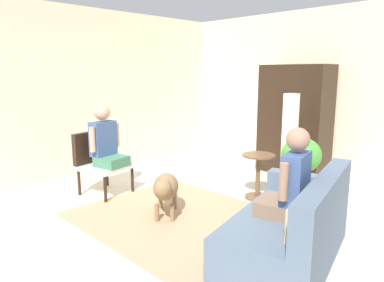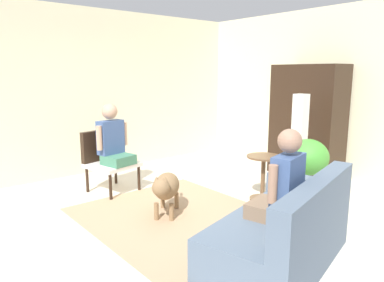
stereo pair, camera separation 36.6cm
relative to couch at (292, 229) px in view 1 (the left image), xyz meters
The scene contains 13 objects.
ground_plane 1.52m from the couch, behind, with size 7.26×7.26×0.00m, color beige.
back_wall 3.66m from the couch, 115.27° to the left, with size 5.89×0.12×2.85m, color beige.
left_wall 4.36m from the couch, behind, with size 0.12×6.65×2.85m, color beige.
area_rug 1.47m from the couch, behind, with size 2.56×2.08×0.01m, color tan.
couch is the anchor object (origin of this frame).
armchair 3.07m from the couch, behind, with size 0.76×0.76×0.91m.
person_on_couch 0.47m from the couch, 128.94° to the right, with size 0.51×0.54×0.85m.
person_on_armchair 2.95m from the couch, behind, with size 0.51×0.54×0.89m.
round_end_table 1.71m from the couch, 135.92° to the left, with size 0.47×0.47×0.64m.
dog 1.65m from the couch, behind, with size 0.69×0.71×0.60m.
potted_plant 1.81m from the couch, 116.58° to the left, with size 0.55×0.55×0.88m.
column_lamp 2.42m from the couch, 121.43° to the left, with size 0.20×0.20×1.45m.
armoire_cabinet 3.22m from the couch, 119.80° to the left, with size 1.18×0.56×1.90m, color black.
Camera 1 is at (3.09, -3.00, 1.77)m, focal length 33.71 mm.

